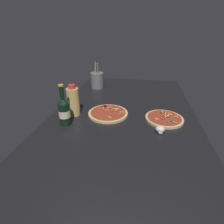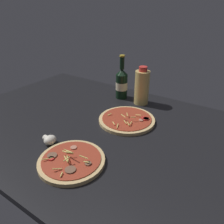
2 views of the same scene
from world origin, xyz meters
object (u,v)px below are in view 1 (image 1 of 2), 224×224
at_px(pizza_near, 164,118).
at_px(utensil_crock, 97,80).
at_px(pizza_far, 108,113).
at_px(mushroom_left, 160,129).
at_px(beer_bottle, 64,111).
at_px(oil_bottle, 73,101).

height_order(pizza_near, utensil_crock, utensil_crock).
distance_m(pizza_near, utensil_crock, 0.75).
xyz_separation_m(pizza_far, utensil_crock, (0.50, 0.20, 0.06)).
xyz_separation_m(mushroom_left, utensil_crock, (0.66, 0.51, 0.05)).
xyz_separation_m(pizza_near, mushroom_left, (-0.14, 0.03, 0.01)).
xyz_separation_m(pizza_near, pizza_far, (0.01, 0.35, -0.00)).
bearing_deg(beer_bottle, pizza_far, -52.93).
relative_size(pizza_far, utensil_crock, 1.09).
bearing_deg(pizza_near, mushroom_left, 166.38).
distance_m(beer_bottle, mushroom_left, 0.53).
height_order(pizza_far, beer_bottle, beer_bottle).
distance_m(pizza_far, utensil_crock, 0.55).
relative_size(pizza_far, mushroom_left, 4.83).
relative_size(beer_bottle, mushroom_left, 4.54).
height_order(oil_bottle, mushroom_left, oil_bottle).
bearing_deg(utensil_crock, oil_bottle, 178.86).
distance_m(pizza_far, beer_bottle, 0.28).
bearing_deg(utensil_crock, pizza_far, -158.48).
distance_m(pizza_near, beer_bottle, 0.59).
bearing_deg(pizza_near, oil_bottle, 92.77).
relative_size(beer_bottle, utensil_crock, 1.02).
bearing_deg(beer_bottle, utensil_crock, -1.36).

